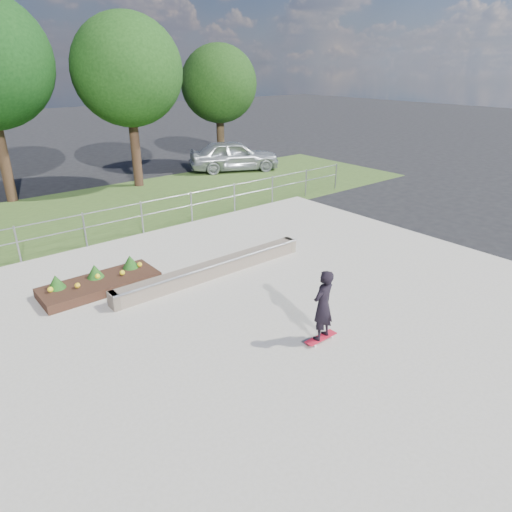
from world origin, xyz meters
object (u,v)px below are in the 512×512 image
(grind_ledge, at_px, (213,269))
(skateboarder, at_px, (323,306))
(parked_car, at_px, (234,155))
(planter_bed, at_px, (99,282))

(grind_ledge, height_order, skateboarder, skateboarder)
(parked_car, bearing_deg, planter_bed, 154.44)
(grind_ledge, distance_m, parked_car, 13.88)
(skateboarder, relative_size, parked_car, 0.33)
(skateboarder, bearing_deg, planter_bed, 116.68)
(skateboarder, height_order, parked_car, skateboarder)
(planter_bed, height_order, parked_car, parked_car)
(planter_bed, bearing_deg, grind_ledge, -24.51)
(planter_bed, height_order, skateboarder, skateboarder)
(planter_bed, relative_size, parked_car, 0.61)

